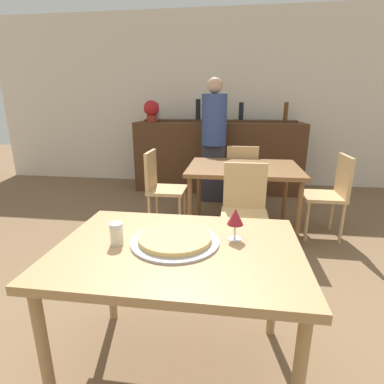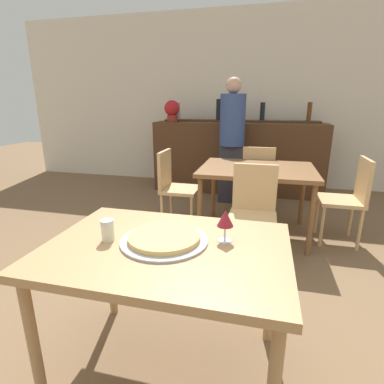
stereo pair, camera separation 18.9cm
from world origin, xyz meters
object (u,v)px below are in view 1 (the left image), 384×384
(pizza_tray, at_px, (175,239))
(person_standing, at_px, (214,137))
(chair_far_side_right, at_px, (331,190))
(wine_glass, at_px, (235,218))
(cheese_shaker, at_px, (117,234))
(chair_far_side_left, at_px, (160,184))
(chair_far_side_front, at_px, (244,206))
(potted_plant, at_px, (151,110))
(chair_far_side_back, at_px, (241,174))

(pizza_tray, bearing_deg, person_standing, 90.23)
(chair_far_side_right, distance_m, wine_glass, 2.08)
(pizza_tray, xyz_separation_m, cheese_shaker, (-0.27, -0.05, 0.04))
(pizza_tray, distance_m, wine_glass, 0.31)
(cheese_shaker, distance_m, wine_glass, 0.57)
(chair_far_side_left, relative_size, pizza_tray, 2.06)
(cheese_shaker, bearing_deg, chair_far_side_left, 97.77)
(chair_far_side_front, xyz_separation_m, potted_plant, (-1.41, 2.18, 0.76))
(chair_far_side_front, distance_m, pizza_tray, 1.32)
(person_standing, relative_size, potted_plant, 5.17)
(chair_far_side_right, bearing_deg, chair_far_side_front, -55.59)
(chair_far_side_left, relative_size, wine_glass, 5.48)
(cheese_shaker, height_order, potted_plant, potted_plant)
(chair_far_side_right, bearing_deg, person_standing, -128.57)
(chair_far_side_right, height_order, cheese_shaker, chair_far_side_right)
(pizza_tray, bearing_deg, potted_plant, 106.72)
(cheese_shaker, bearing_deg, pizza_tray, 11.06)
(pizza_tray, bearing_deg, chair_far_side_right, 55.42)
(chair_far_side_front, distance_m, chair_far_side_right, 1.10)
(chair_far_side_right, relative_size, person_standing, 0.51)
(chair_far_side_left, bearing_deg, cheese_shaker, -172.23)
(chair_far_side_left, xyz_separation_m, chair_far_side_right, (1.81, 0.00, 0.00))
(chair_far_side_back, xyz_separation_m, chair_far_side_left, (-0.91, -0.62, 0.00))
(wine_glass, relative_size, potted_plant, 0.48)
(chair_far_side_front, relative_size, pizza_tray, 2.06)
(potted_plant, bearing_deg, wine_glass, -68.63)
(cheese_shaker, bearing_deg, person_standing, 85.00)
(chair_far_side_left, bearing_deg, chair_far_side_front, -124.41)
(chair_far_side_back, relative_size, chair_far_side_left, 1.00)
(chair_far_side_front, distance_m, cheese_shaker, 1.47)
(chair_far_side_left, bearing_deg, potted_plant, 17.67)
(chair_far_side_left, distance_m, potted_plant, 1.81)
(chair_far_side_back, distance_m, chair_far_side_left, 1.10)
(chair_far_side_front, height_order, cheese_shaker, chair_far_side_front)
(chair_far_side_back, bearing_deg, cheese_shaker, 75.71)
(chair_far_side_left, bearing_deg, wine_glass, -155.53)
(chair_far_side_right, bearing_deg, chair_far_side_back, -124.41)
(chair_far_side_left, relative_size, potted_plant, 2.66)
(chair_far_side_back, relative_size, chair_far_side_right, 1.00)
(pizza_tray, height_order, person_standing, person_standing)
(chair_far_side_front, distance_m, chair_far_side_back, 1.24)
(person_standing, bearing_deg, chair_far_side_front, -76.80)
(chair_far_side_front, height_order, pizza_tray, chair_far_side_front)
(chair_far_side_front, relative_size, chair_far_side_back, 1.00)
(chair_far_side_back, bearing_deg, pizza_tray, 81.38)
(chair_far_side_front, bearing_deg, potted_plant, 122.75)
(cheese_shaker, xyz_separation_m, wine_glass, (0.55, 0.13, 0.06))
(chair_far_side_right, bearing_deg, chair_far_side_left, -90.00)
(chair_far_side_back, relative_size, potted_plant, 2.66)
(person_standing, bearing_deg, chair_far_side_left, -116.68)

